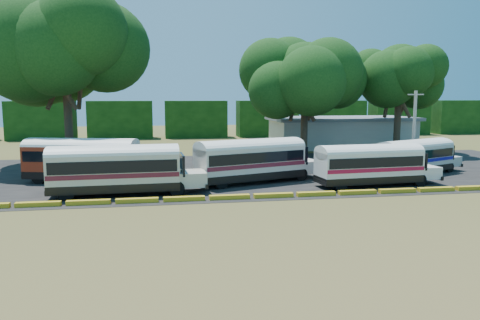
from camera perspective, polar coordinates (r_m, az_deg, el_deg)
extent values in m
plane|color=#404B19|center=(30.43, 1.80, -5.12)|extent=(160.00, 160.00, 0.00)
cube|color=black|center=(42.19, -0.16, -1.45)|extent=(64.00, 24.00, 0.02)
cube|color=gold|center=(31.67, -23.38, -4.98)|extent=(2.70, 0.45, 0.30)
cube|color=gold|center=(31.09, -17.98, -4.94)|extent=(2.70, 0.45, 0.30)
cube|color=gold|center=(30.81, -12.43, -4.85)|extent=(2.70, 0.45, 0.30)
cube|color=gold|center=(30.81, -6.83, -4.72)|extent=(2.70, 0.45, 0.30)
cube|color=gold|center=(31.10, -1.29, -4.55)|extent=(2.70, 0.45, 0.30)
cube|color=gold|center=(31.67, 4.10, -4.34)|extent=(2.70, 0.45, 0.30)
cube|color=gold|center=(32.52, 9.25, -4.10)|extent=(2.70, 0.45, 0.30)
cube|color=gold|center=(33.61, 14.10, -3.85)|extent=(2.70, 0.45, 0.30)
cube|color=gold|center=(34.92, 18.62, -3.59)|extent=(2.70, 0.45, 0.30)
cube|color=gold|center=(36.44, 22.78, -3.33)|extent=(2.70, 0.45, 0.30)
cube|color=gold|center=(38.13, 26.58, -3.07)|extent=(2.70, 0.45, 0.30)
cube|color=#BCB7AC|center=(63.93, 12.25, 3.16)|extent=(18.00, 8.00, 3.60)
cube|color=slate|center=(63.81, 12.31, 4.95)|extent=(19.00, 9.00, 0.40)
cube|color=black|center=(79.20, -23.05, 4.46)|extent=(10.00, 4.00, 6.00)
cube|color=black|center=(77.36, -14.34, 4.77)|extent=(10.00, 4.00, 6.00)
cube|color=black|center=(77.37, -5.41, 4.98)|extent=(10.00, 4.00, 6.00)
cube|color=black|center=(79.21, 3.31, 5.07)|extent=(10.00, 4.00, 6.00)
cube|color=black|center=(82.77, 11.46, 5.05)|extent=(10.00, 4.00, 6.00)
cube|color=black|center=(87.83, 18.80, 4.94)|extent=(10.00, 4.00, 6.00)
cube|color=black|center=(94.16, 25.25, 4.78)|extent=(10.00, 4.00, 6.00)
cylinder|color=black|center=(36.76, -13.35, -2.22)|extent=(1.10, 0.55, 1.06)
cylinder|color=black|center=(38.90, -12.34, -1.65)|extent=(1.10, 0.55, 1.06)
cylinder|color=black|center=(39.55, -23.35, -1.96)|extent=(1.10, 0.55, 1.06)
cylinder|color=black|center=(41.54, -21.90, -1.44)|extent=(1.10, 0.55, 1.06)
cube|color=black|center=(39.22, -18.61, -1.57)|extent=(9.07, 4.71, 0.58)
cube|color=maroon|center=(39.05, -18.69, 0.25)|extent=(9.07, 4.71, 1.94)
cube|color=black|center=(39.02, -18.71, 0.59)|extent=(8.75, 4.69, 0.81)
ellipsoid|color=white|center=(38.94, -18.76, 1.67)|extent=(9.07, 4.71, 1.19)
cube|color=maroon|center=(37.42, -11.14, -1.24)|extent=(2.42, 2.73, 1.01)
cube|color=black|center=(37.46, -12.17, 0.34)|extent=(0.75, 2.40, 1.45)
cube|color=black|center=(37.26, -9.79, -1.91)|extent=(0.82, 2.56, 0.32)
cube|color=black|center=(41.10, -24.13, -1.58)|extent=(0.82, 2.56, 0.32)
cylinder|color=black|center=(32.30, -7.71, -3.46)|extent=(1.07, 0.34, 1.06)
cylinder|color=black|center=(34.52, -8.00, -2.74)|extent=(1.07, 0.34, 1.06)
cylinder|color=black|center=(32.57, -20.43, -3.80)|extent=(1.07, 0.34, 1.06)
cylinder|color=black|center=(34.77, -19.90, -3.06)|extent=(1.07, 0.34, 1.06)
cube|color=black|center=(33.34, -14.95, -3.03)|extent=(8.76, 2.99, 0.58)
cube|color=beige|center=(33.13, -15.02, -0.90)|extent=(8.76, 2.99, 1.93)
cube|color=black|center=(33.10, -15.04, -0.51)|extent=(8.41, 3.04, 0.81)
cube|color=#5A1723|center=(33.19, -15.00, -1.56)|extent=(8.67, 3.02, 0.32)
ellipsoid|color=white|center=(33.00, -15.08, 0.75)|extent=(8.76, 2.99, 1.19)
cube|color=beige|center=(33.43, -5.89, -2.22)|extent=(1.99, 2.40, 1.00)
cube|color=black|center=(33.20, -7.06, -0.51)|extent=(0.26, 2.43, 1.45)
cube|color=black|center=(33.61, -4.36, -2.88)|extent=(0.29, 2.59, 0.32)
cube|color=black|center=(33.85, -22.20, -3.37)|extent=(0.29, 2.59, 0.32)
cylinder|color=black|center=(37.99, 7.47, -1.76)|extent=(1.09, 0.60, 1.05)
cylinder|color=black|center=(39.81, 5.60, -1.29)|extent=(1.09, 0.60, 1.05)
cylinder|color=black|center=(34.40, -2.28, -2.71)|extent=(1.09, 0.60, 1.05)
cylinder|color=black|center=(36.41, -3.81, -2.13)|extent=(1.09, 0.60, 1.05)
cube|color=black|center=(36.73, 1.24, -1.78)|extent=(8.99, 5.16, 0.58)
cube|color=silver|center=(36.55, 1.25, 0.14)|extent=(8.99, 5.16, 1.92)
cube|color=black|center=(36.52, 1.25, 0.50)|extent=(8.68, 5.12, 0.81)
cube|color=maroon|center=(36.60, 1.25, -0.45)|extent=(8.92, 5.18, 0.31)
ellipsoid|color=white|center=(36.43, 1.25, 1.64)|extent=(8.99, 5.16, 1.18)
cube|color=silver|center=(39.48, 7.91, -0.71)|extent=(2.51, 2.78, 1.00)
cube|color=black|center=(38.96, 7.15, 0.71)|extent=(0.90, 2.34, 1.44)
cube|color=black|center=(40.07, 8.93, -1.22)|extent=(0.98, 2.50, 0.31)
cube|color=black|center=(34.91, -4.86, -2.49)|extent=(0.98, 2.50, 0.31)
cylinder|color=black|center=(37.94, 21.10, -2.30)|extent=(0.99, 0.35, 0.97)
cylinder|color=black|center=(39.62, 19.37, -1.81)|extent=(0.99, 0.35, 0.97)
cylinder|color=black|center=(34.58, 12.16, -2.90)|extent=(0.99, 0.35, 0.97)
cylinder|color=black|center=(36.41, 10.71, -2.32)|extent=(0.99, 0.35, 0.97)
cube|color=black|center=(36.76, 15.37, -2.14)|extent=(8.10, 3.03, 0.53)
cube|color=white|center=(36.58, 15.43, -0.37)|extent=(8.10, 3.03, 1.77)
cube|color=black|center=(36.55, 15.45, -0.04)|extent=(7.79, 3.06, 0.74)
cube|color=maroon|center=(36.63, 15.41, -0.92)|extent=(8.02, 3.06, 0.29)
ellipsoid|color=white|center=(36.47, 15.48, 1.01)|extent=(8.10, 3.03, 1.09)
cube|color=white|center=(39.32, 21.53, -1.34)|extent=(1.90, 2.26, 0.92)
cube|color=black|center=(38.83, 20.87, -0.01)|extent=(0.32, 2.23, 1.33)
cube|color=black|center=(39.86, 22.46, -1.83)|extent=(0.36, 2.38, 0.29)
cube|color=black|center=(35.02, 9.77, -2.62)|extent=(0.36, 2.38, 0.29)
cylinder|color=black|center=(45.77, 24.19, -0.83)|extent=(0.95, 0.61, 0.93)
cylinder|color=black|center=(46.85, 22.14, -0.54)|extent=(0.95, 0.61, 0.93)
cylinder|color=black|center=(40.63, 19.38, -1.61)|extent=(0.95, 0.61, 0.93)
cylinder|color=black|center=(41.84, 17.23, -1.25)|extent=(0.95, 0.61, 0.93)
cube|color=black|center=(43.33, 20.51, -0.91)|extent=(7.90, 5.16, 0.51)
cube|color=beige|center=(43.19, 20.58, 0.54)|extent=(7.90, 5.16, 1.70)
cube|color=black|center=(43.17, 20.59, 0.80)|extent=(7.65, 5.09, 0.71)
cube|color=#0F0D85|center=(43.23, 20.56, 0.09)|extent=(7.85, 5.16, 0.28)
ellipsoid|color=white|center=(43.10, 20.64, 1.66)|extent=(7.90, 5.16, 1.04)
cube|color=beige|center=(47.10, 23.87, -0.07)|extent=(2.35, 2.54, 0.88)
cube|color=black|center=(46.50, 23.54, 0.98)|extent=(0.98, 2.01, 1.27)
cube|color=black|center=(47.81, 24.36, -0.44)|extent=(1.06, 2.15, 0.28)
cube|color=black|center=(40.40, 17.35, -1.50)|extent=(1.06, 2.15, 0.28)
cylinder|color=#37241B|center=(48.87, -20.17, 4.30)|extent=(0.80, 0.80, 8.40)
cylinder|color=#37241B|center=(49.05, -18.86, 8.58)|extent=(1.44, 2.98, 4.77)
cylinder|color=#37241B|center=(49.82, -21.34, 8.45)|extent=(2.27, 2.59, 4.77)
cylinder|color=#37241B|center=(47.59, -20.92, 8.52)|extent=(3.04, 0.96, 4.77)
ellipsoid|color=black|center=(49.10, -20.63, 13.65)|extent=(13.45, 13.45, 9.86)
cylinder|color=#37241B|center=(54.05, 7.82, 3.78)|extent=(0.80, 0.80, 6.12)
cylinder|color=#37241B|center=(54.73, 8.96, 6.56)|extent=(1.20, 2.30, 3.53)
cylinder|color=#37241B|center=(54.43, 6.60, 6.59)|extent=(1.81, 2.04, 3.53)
cylinder|color=#37241B|center=(52.64, 8.06, 6.53)|extent=(2.33, 0.83, 3.53)
ellipsoid|color=black|center=(53.96, 7.94, 10.11)|extent=(10.28, 10.28, 7.54)
cylinder|color=#37241B|center=(59.56, 18.62, 4.02)|extent=(0.80, 0.80, 6.54)
cylinder|color=#37241B|center=(60.43, 19.56, 6.69)|extent=(1.24, 2.43, 3.76)
cylinder|color=#37241B|center=(59.73, 17.51, 6.77)|extent=(1.89, 2.14, 3.76)
cylinder|color=#37241B|center=(58.22, 19.14, 6.68)|extent=(2.46, 0.85, 3.76)
ellipsoid|color=black|center=(59.51, 18.89, 10.11)|extent=(8.94, 8.94, 6.55)
cylinder|color=gray|center=(47.52, 20.45, 3.53)|extent=(0.30, 0.30, 7.30)
cube|color=gray|center=(47.42, 20.65, 7.49)|extent=(1.60, 0.12, 0.12)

